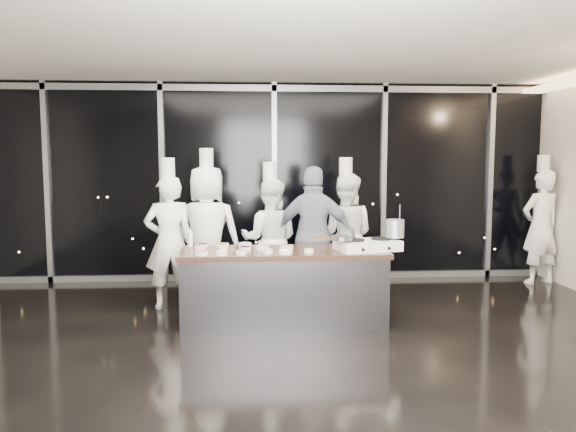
% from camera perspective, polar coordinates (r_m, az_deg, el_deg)
% --- Properties ---
extents(ground, '(9.00, 9.00, 0.00)m').
position_cam_1_polar(ground, '(6.07, 0.08, -13.28)').
color(ground, black).
rests_on(ground, ground).
extents(room_shell, '(9.02, 7.02, 3.21)m').
position_cam_1_polar(room_shell, '(5.75, 1.85, 8.39)').
color(room_shell, beige).
rests_on(room_shell, ground).
extents(window_wall, '(8.90, 0.11, 3.20)m').
position_cam_1_polar(window_wall, '(9.17, -1.40, 3.45)').
color(window_wall, black).
rests_on(window_wall, ground).
extents(demo_counter, '(2.46, 0.86, 0.90)m').
position_cam_1_polar(demo_counter, '(6.81, -0.44, -7.18)').
color(demo_counter, '#3A393F').
rests_on(demo_counter, ground).
extents(stove, '(0.80, 0.60, 0.14)m').
position_cam_1_polar(stove, '(6.77, 8.09, -2.91)').
color(stove, white).
rests_on(stove, demo_counter).
extents(frying_pan, '(0.50, 0.33, 0.05)m').
position_cam_1_polar(frying_pan, '(6.60, 5.39, -2.23)').
color(frying_pan, slate).
rests_on(frying_pan, stove).
extents(stock_pot, '(0.26, 0.26, 0.22)m').
position_cam_1_polar(stock_pot, '(6.89, 10.82, -1.25)').
color(stock_pot, '#A8A8AA').
rests_on(stock_pot, stove).
extents(prep_bowls, '(1.41, 0.73, 0.05)m').
position_cam_1_polar(prep_bowls, '(6.69, -4.70, -3.32)').
color(prep_bowls, silver).
rests_on(prep_bowls, demo_counter).
extents(squeeze_bottle, '(0.06, 0.06, 0.23)m').
position_cam_1_polar(squeeze_bottle, '(7.07, -9.89, -2.19)').
color(squeeze_bottle, white).
rests_on(squeeze_bottle, demo_counter).
extents(chef_far_left, '(0.72, 0.56, 2.00)m').
position_cam_1_polar(chef_far_left, '(7.60, -11.99, -2.47)').
color(chef_far_left, white).
rests_on(chef_far_left, ground).
extents(chef_left, '(1.04, 0.79, 2.13)m').
position_cam_1_polar(chef_left, '(7.86, -8.18, -1.72)').
color(chef_left, white).
rests_on(chef_left, ground).
extents(chef_center, '(0.92, 0.77, 1.94)m').
position_cam_1_polar(chef_center, '(7.84, -1.86, -2.36)').
color(chef_center, white).
rests_on(chef_center, ground).
extents(guest, '(1.19, 0.73, 1.89)m').
position_cam_1_polar(guest, '(7.58, 2.71, -2.05)').
color(guest, '#151B3B').
rests_on(guest, ground).
extents(chef_right, '(1.02, 0.89, 2.00)m').
position_cam_1_polar(chef_right, '(8.13, 5.81, -1.87)').
color(chef_right, white).
rests_on(chef_right, ground).
extents(chef_side, '(0.74, 0.57, 2.04)m').
position_cam_1_polar(chef_side, '(9.72, 24.28, -0.93)').
color(chef_side, white).
rests_on(chef_side, ground).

